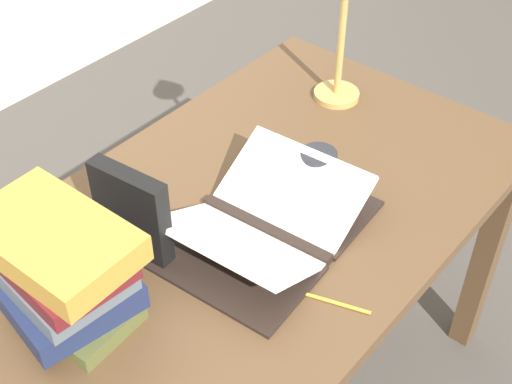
{
  "coord_description": "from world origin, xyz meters",
  "views": [
    {
      "loc": [
        -0.87,
        -0.73,
        1.81
      ],
      "look_at": [
        -0.02,
        -0.03,
        0.84
      ],
      "focal_mm": 50.0,
      "sensor_mm": 36.0,
      "label": 1
    }
  ],
  "objects_px": {
    "book_stack_tall": "(62,271)",
    "pencil": "(326,300)",
    "book_standing_upright": "(132,213)",
    "coffee_mug": "(317,169)",
    "open_book": "(266,222)"
  },
  "relations": [
    {
      "from": "book_stack_tall",
      "to": "coffee_mug",
      "type": "bearing_deg",
      "value": -12.7
    },
    {
      "from": "book_stack_tall",
      "to": "pencil",
      "type": "height_order",
      "value": "book_stack_tall"
    },
    {
      "from": "book_stack_tall",
      "to": "book_standing_upright",
      "type": "xyz_separation_m",
      "value": [
        0.19,
        0.03,
        -0.02
      ]
    },
    {
      "from": "open_book",
      "to": "coffee_mug",
      "type": "xyz_separation_m",
      "value": [
        0.19,
        0.01,
        0.02
      ]
    },
    {
      "from": "open_book",
      "to": "book_standing_upright",
      "type": "distance_m",
      "value": 0.28
    },
    {
      "from": "book_standing_upright",
      "to": "pencil",
      "type": "xyz_separation_m",
      "value": [
        0.14,
        -0.38,
        -0.1
      ]
    },
    {
      "from": "book_stack_tall",
      "to": "pencil",
      "type": "distance_m",
      "value": 0.49
    },
    {
      "from": "coffee_mug",
      "to": "pencil",
      "type": "relative_size",
      "value": 0.67
    },
    {
      "from": "open_book",
      "to": "coffee_mug",
      "type": "distance_m",
      "value": 0.19
    },
    {
      "from": "book_standing_upright",
      "to": "pencil",
      "type": "height_order",
      "value": "book_standing_upright"
    },
    {
      "from": "book_stack_tall",
      "to": "open_book",
      "type": "bearing_deg",
      "value": -19.66
    },
    {
      "from": "coffee_mug",
      "to": "book_stack_tall",
      "type": "bearing_deg",
      "value": 167.3
    },
    {
      "from": "book_stack_tall",
      "to": "book_standing_upright",
      "type": "bearing_deg",
      "value": 8.9
    },
    {
      "from": "book_stack_tall",
      "to": "book_standing_upright",
      "type": "relative_size",
      "value": 1.46
    },
    {
      "from": "book_standing_upright",
      "to": "book_stack_tall",
      "type": "bearing_deg",
      "value": -177.41
    }
  ]
}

